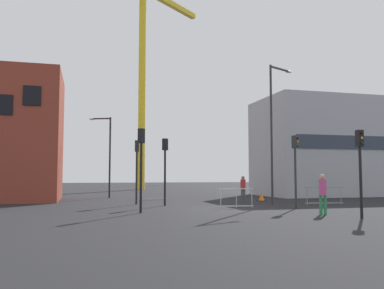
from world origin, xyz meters
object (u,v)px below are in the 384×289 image
at_px(traffic_light_far, 295,159).
at_px(pedestrian_waiting, 243,187).
at_px(traffic_light_verge, 360,158).
at_px(streetlamp_short, 107,149).
at_px(streetlamp_tall, 274,122).
at_px(traffic_cone_by_barrier, 262,197).
at_px(traffic_light_corner, 137,161).
at_px(construction_crane, 144,54).
at_px(pedestrian_walking, 323,191).
at_px(traffic_light_median, 165,160).
at_px(traffic_light_crosswalk, 141,156).

height_order(traffic_light_far, pedestrian_waiting, traffic_light_far).
bearing_deg(traffic_light_verge, streetlamp_short, 116.70).
distance_m(streetlamp_tall, streetlamp_short, 14.08).
height_order(streetlamp_short, traffic_light_verge, streetlamp_short).
bearing_deg(streetlamp_tall, traffic_light_verge, -92.22).
relative_size(traffic_light_far, traffic_cone_by_barrier, 6.94).
bearing_deg(traffic_cone_by_barrier, traffic_light_verge, -94.27).
bearing_deg(traffic_cone_by_barrier, traffic_light_corner, -171.49).
height_order(construction_crane, pedestrian_walking, construction_crane).
xyz_separation_m(streetlamp_short, traffic_light_far, (9.32, -13.53, -1.22)).
bearing_deg(traffic_light_far, traffic_light_verge, -88.66).
xyz_separation_m(streetlamp_tall, traffic_cone_by_barrier, (0.55, 3.21, -4.87)).
height_order(streetlamp_tall, traffic_light_median, streetlamp_tall).
relative_size(traffic_light_far, pedestrian_walking, 2.13).
xyz_separation_m(streetlamp_tall, traffic_light_crosswalk, (-8.88, -3.87, -2.42)).
xyz_separation_m(construction_crane, traffic_light_far, (3.84, -31.71, -14.73)).
bearing_deg(pedestrian_walking, traffic_light_far, 81.46).
height_order(construction_crane, traffic_light_corner, construction_crane).
bearing_deg(traffic_light_verge, construction_crane, 96.13).
distance_m(traffic_light_corner, pedestrian_waiting, 7.44).
bearing_deg(traffic_light_corner, pedestrian_walking, -49.59).
bearing_deg(traffic_cone_by_barrier, streetlamp_tall, -99.78).
bearing_deg(traffic_light_verge, traffic_light_far, 91.34).
distance_m(streetlamp_tall, traffic_cone_by_barrier, 5.86).
distance_m(traffic_light_crosswalk, pedestrian_waiting, 10.11).
relative_size(streetlamp_tall, traffic_light_corner, 2.22).
bearing_deg(traffic_light_median, construction_crane, 84.71).
xyz_separation_m(traffic_light_median, pedestrian_walking, (5.91, -7.29, -1.59)).
bearing_deg(traffic_light_corner, traffic_light_median, -43.40).
distance_m(streetlamp_short, traffic_light_far, 16.47).
distance_m(streetlamp_tall, traffic_light_verge, 9.11).
bearing_deg(streetlamp_short, pedestrian_waiting, -41.51).
bearing_deg(pedestrian_walking, traffic_cone_by_barrier, 81.42).
xyz_separation_m(traffic_light_crosswalk, pedestrian_walking, (7.92, -2.98, -1.63)).
height_order(streetlamp_short, traffic_light_far, streetlamp_short).
bearing_deg(streetlamp_short, streetlamp_tall, -45.78).
bearing_deg(pedestrian_waiting, traffic_light_far, -83.34).
relative_size(streetlamp_short, traffic_light_crosswalk, 1.60).
bearing_deg(traffic_light_median, traffic_cone_by_barrier, 20.42).
height_order(construction_crane, pedestrian_waiting, construction_crane).
height_order(traffic_light_far, traffic_light_corner, traffic_light_corner).
distance_m(traffic_light_corner, traffic_light_crosswalk, 5.76).
bearing_deg(pedestrian_waiting, traffic_light_median, -161.04).
distance_m(traffic_light_median, traffic_light_verge, 11.26).
distance_m(construction_crane, traffic_light_far, 35.18).
bearing_deg(traffic_light_crosswalk, traffic_light_corner, 85.10).
xyz_separation_m(traffic_light_corner, traffic_light_crosswalk, (-0.49, -5.74, 0.06)).
distance_m(traffic_light_far, traffic_light_corner, 9.57).
bearing_deg(traffic_light_verge, pedestrian_waiting, 94.17).
xyz_separation_m(traffic_light_far, traffic_light_crosswalk, (-8.42, -0.39, 0.06)).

